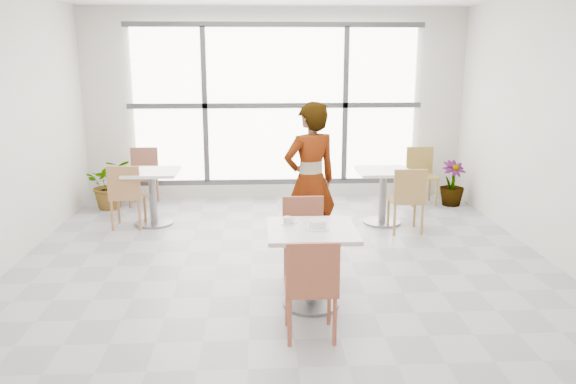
{
  "coord_description": "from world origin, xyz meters",
  "views": [
    {
      "loc": [
        -0.28,
        -5.56,
        2.27
      ],
      "look_at": [
        0.0,
        -0.3,
        1.0
      ],
      "focal_mm": 35.51,
      "sensor_mm": 36.0,
      "label": 1
    }
  ],
  "objects_px": {
    "bg_table_right": "(383,189)",
    "bg_chair_right_near": "(408,196)",
    "person": "(310,181)",
    "bg_chair_right_far": "(421,171)",
    "bg_chair_left_near": "(126,192)",
    "chair_near": "(311,283)",
    "chair_far": "(304,234)",
    "main_table": "(311,252)",
    "bg_table_left": "(152,190)",
    "plant_right": "(452,183)",
    "oatmeal_bowl": "(317,224)",
    "coffee_cup": "(288,221)",
    "bg_chair_left_far": "(144,172)",
    "plant_left": "(110,184)"
  },
  "relations": [
    {
      "from": "main_table",
      "to": "bg_chair_right_far",
      "type": "bearing_deg",
      "value": 60.91
    },
    {
      "from": "bg_chair_left_far",
      "to": "person",
      "type": "bearing_deg",
      "value": -47.12
    },
    {
      "from": "coffee_cup",
      "to": "bg_table_right",
      "type": "height_order",
      "value": "coffee_cup"
    },
    {
      "from": "person",
      "to": "bg_chair_left_near",
      "type": "xyz_separation_m",
      "value": [
        -2.34,
        1.21,
        -0.39
      ]
    },
    {
      "from": "bg_chair_right_near",
      "to": "plant_left",
      "type": "distance_m",
      "value": 4.41
    },
    {
      "from": "main_table",
      "to": "bg_table_left",
      "type": "bearing_deg",
      "value": 125.11
    },
    {
      "from": "coffee_cup",
      "to": "bg_table_right",
      "type": "distance_m",
      "value": 2.86
    },
    {
      "from": "bg_chair_left_near",
      "to": "bg_chair_left_far",
      "type": "height_order",
      "value": "same"
    },
    {
      "from": "main_table",
      "to": "plant_left",
      "type": "relative_size",
      "value": 1.05
    },
    {
      "from": "main_table",
      "to": "bg_table_left",
      "type": "relative_size",
      "value": 1.07
    },
    {
      "from": "coffee_cup",
      "to": "bg_chair_right_near",
      "type": "bearing_deg",
      "value": 50.39
    },
    {
      "from": "bg_table_right",
      "to": "bg_chair_right_near",
      "type": "height_order",
      "value": "bg_chair_right_near"
    },
    {
      "from": "chair_far",
      "to": "plant_right",
      "type": "height_order",
      "value": "chair_far"
    },
    {
      "from": "chair_near",
      "to": "plant_right",
      "type": "xyz_separation_m",
      "value": [
        2.57,
        4.17,
        -0.16
      ]
    },
    {
      "from": "bg_chair_left_far",
      "to": "plant_right",
      "type": "distance_m",
      "value": 4.78
    },
    {
      "from": "main_table",
      "to": "person",
      "type": "distance_m",
      "value": 1.39
    },
    {
      "from": "oatmeal_bowl",
      "to": "bg_chair_right_near",
      "type": "relative_size",
      "value": 0.24
    },
    {
      "from": "bg_chair_left_near",
      "to": "coffee_cup",
      "type": "bearing_deg",
      "value": 130.19
    },
    {
      "from": "bg_chair_right_far",
      "to": "bg_chair_right_near",
      "type": "bearing_deg",
      "value": -111.59
    },
    {
      "from": "person",
      "to": "bg_chair_right_far",
      "type": "height_order",
      "value": "person"
    },
    {
      "from": "plant_right",
      "to": "bg_chair_left_far",
      "type": "bearing_deg",
      "value": 175.63
    },
    {
      "from": "chair_near",
      "to": "chair_far",
      "type": "relative_size",
      "value": 1.0
    },
    {
      "from": "chair_far",
      "to": "bg_chair_right_near",
      "type": "height_order",
      "value": "same"
    },
    {
      "from": "bg_chair_right_far",
      "to": "chair_far",
      "type": "bearing_deg",
      "value": -123.93
    },
    {
      "from": "bg_table_left",
      "to": "coffee_cup",
      "type": "bearing_deg",
      "value": -56.42
    },
    {
      "from": "coffee_cup",
      "to": "plant_right",
      "type": "bearing_deg",
      "value": 51.15
    },
    {
      "from": "bg_table_right",
      "to": "plant_right",
      "type": "height_order",
      "value": "bg_table_right"
    },
    {
      "from": "bg_chair_left_near",
      "to": "bg_chair_right_near",
      "type": "distance_m",
      "value": 3.7
    },
    {
      "from": "chair_near",
      "to": "plant_right",
      "type": "distance_m",
      "value": 4.9
    },
    {
      "from": "main_table",
      "to": "bg_chair_right_far",
      "type": "height_order",
      "value": "bg_chair_right_far"
    },
    {
      "from": "oatmeal_bowl",
      "to": "person",
      "type": "xyz_separation_m",
      "value": [
        0.06,
        1.35,
        0.1
      ]
    },
    {
      "from": "bg_table_right",
      "to": "bg_chair_left_far",
      "type": "distance_m",
      "value": 3.71
    },
    {
      "from": "plant_right",
      "to": "bg_chair_left_near",
      "type": "bearing_deg",
      "value": -168.4
    },
    {
      "from": "bg_table_right",
      "to": "plant_right",
      "type": "relative_size",
      "value": 1.09
    },
    {
      "from": "oatmeal_bowl",
      "to": "bg_chair_left_near",
      "type": "height_order",
      "value": "bg_chair_left_near"
    },
    {
      "from": "coffee_cup",
      "to": "bg_table_left",
      "type": "bearing_deg",
      "value": 123.58
    },
    {
      "from": "oatmeal_bowl",
      "to": "person",
      "type": "relative_size",
      "value": 0.12
    },
    {
      "from": "main_table",
      "to": "coffee_cup",
      "type": "height_order",
      "value": "coffee_cup"
    },
    {
      "from": "bg_table_left",
      "to": "plant_left",
      "type": "height_order",
      "value": "plant_left"
    },
    {
      "from": "coffee_cup",
      "to": "bg_table_left",
      "type": "distance_m",
      "value": 3.11
    },
    {
      "from": "coffee_cup",
      "to": "bg_chair_left_far",
      "type": "relative_size",
      "value": 0.18
    },
    {
      "from": "chair_near",
      "to": "bg_chair_left_far",
      "type": "bearing_deg",
      "value": -64.16
    },
    {
      "from": "chair_far",
      "to": "bg_table_left",
      "type": "relative_size",
      "value": 1.16
    },
    {
      "from": "coffee_cup",
      "to": "bg_chair_right_far",
      "type": "height_order",
      "value": "bg_chair_right_far"
    },
    {
      "from": "bg_chair_left_far",
      "to": "coffee_cup",
      "type": "bearing_deg",
      "value": -61.21
    },
    {
      "from": "chair_near",
      "to": "bg_table_left",
      "type": "distance_m",
      "value": 3.86
    },
    {
      "from": "person",
      "to": "bg_table_right",
      "type": "distance_m",
      "value": 1.75
    },
    {
      "from": "chair_far",
      "to": "oatmeal_bowl",
      "type": "height_order",
      "value": "chair_far"
    },
    {
      "from": "bg_table_right",
      "to": "bg_chair_left_near",
      "type": "relative_size",
      "value": 0.86
    },
    {
      "from": "bg_table_left",
      "to": "bg_table_right",
      "type": "distance_m",
      "value": 3.15
    }
  ]
}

